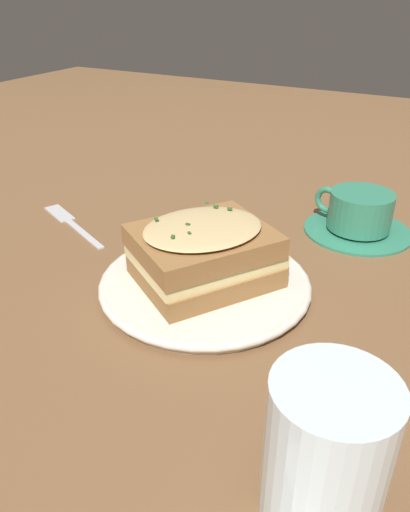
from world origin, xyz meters
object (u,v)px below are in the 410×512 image
object	(u,v)px
sandwich	(204,253)
teacup_with_saucer	(359,215)
water_glass	(326,453)
fork	(68,220)
dinner_plate	(205,284)

from	to	relation	value
sandwich	teacup_with_saucer	world-z (taller)	sandwich
sandwich	water_glass	xyz separation A→B (m)	(0.20, 0.19, 0.01)
sandwich	fork	size ratio (longest dim) A/B	1.13
teacup_with_saucer	dinner_plate	bearing A→B (deg)	79.66
teacup_with_saucer	water_glass	world-z (taller)	water_glass
teacup_with_saucer	water_glass	size ratio (longest dim) A/B	1.35
fork	water_glass	bearing A→B (deg)	-95.48
sandwich	water_glass	world-z (taller)	water_glass
dinner_plate	water_glass	bearing A→B (deg)	44.19
sandwich	dinner_plate	bearing A→B (deg)	157.13
sandwich	fork	bearing A→B (deg)	-104.56
fork	dinner_plate	bearing A→B (deg)	-79.58
teacup_with_saucer	water_glass	distance (m)	0.44
dinner_plate	sandwich	world-z (taller)	sandwich
fork	sandwich	bearing A→B (deg)	-79.85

